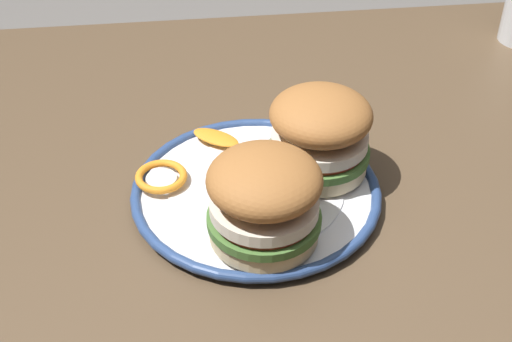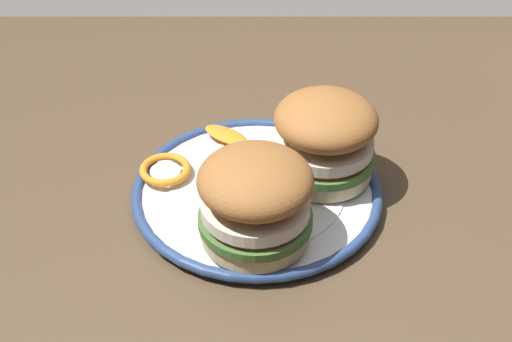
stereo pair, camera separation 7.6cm
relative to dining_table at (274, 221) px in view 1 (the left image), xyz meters
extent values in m
cube|color=brown|center=(0.00, 0.00, 0.08)|extent=(1.41, 0.85, 0.03)
cylinder|color=white|center=(-0.03, -0.06, 0.10)|extent=(0.26, 0.26, 0.01)
torus|color=navy|center=(-0.03, -0.06, 0.10)|extent=(0.29, 0.29, 0.01)
cylinder|color=white|center=(-0.03, -0.06, 0.10)|extent=(0.20, 0.20, 0.00)
cylinder|color=beige|center=(0.05, -0.03, 0.12)|extent=(0.11, 0.11, 0.02)
cylinder|color=#477033|center=(0.05, -0.03, 0.13)|extent=(0.12, 0.12, 0.01)
cylinder|color=#BC3828|center=(0.05, -0.03, 0.14)|extent=(0.11, 0.11, 0.01)
cylinder|color=silver|center=(0.05, -0.03, 0.15)|extent=(0.11, 0.11, 0.01)
ellipsoid|color=#A36633|center=(0.05, -0.03, 0.18)|extent=(0.16, 0.16, 0.05)
cylinder|color=beige|center=(-0.03, -0.14, 0.12)|extent=(0.11, 0.11, 0.02)
cylinder|color=#477033|center=(-0.03, -0.14, 0.13)|extent=(0.12, 0.12, 0.01)
cylinder|color=#BC3828|center=(-0.03, -0.14, 0.14)|extent=(0.11, 0.11, 0.01)
cylinder|color=silver|center=(-0.03, -0.14, 0.15)|extent=(0.11, 0.11, 0.01)
ellipsoid|color=#A36633|center=(-0.03, -0.14, 0.18)|extent=(0.16, 0.16, 0.05)
torus|color=orange|center=(-0.14, -0.03, 0.11)|extent=(0.07, 0.07, 0.01)
cylinder|color=#F4E5C6|center=(-0.14, -0.03, 0.11)|extent=(0.04, 0.04, 0.00)
ellipsoid|color=orange|center=(-0.07, 0.04, 0.11)|extent=(0.07, 0.06, 0.01)
ellipsoid|color=orange|center=(-0.05, -0.01, 0.11)|extent=(0.07, 0.06, 0.01)
camera|label=1|loc=(-0.11, -0.68, 0.61)|focal=49.25mm
camera|label=2|loc=(-0.03, -0.68, 0.61)|focal=49.25mm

